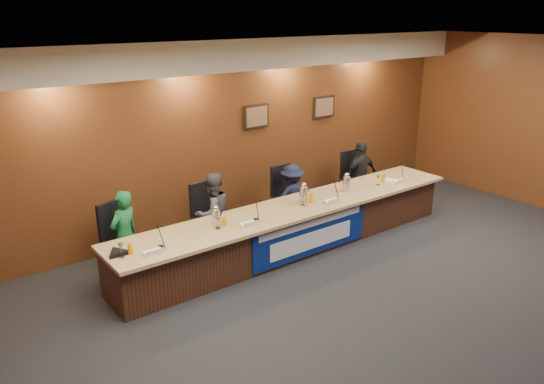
{
  "coord_description": "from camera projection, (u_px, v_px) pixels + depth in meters",
  "views": [
    {
      "loc": [
        -4.94,
        -3.54,
        3.63
      ],
      "look_at": [
        -0.41,
        2.44,
        1.04
      ],
      "focal_mm": 35.0,
      "sensor_mm": 36.0,
      "label": 1
    }
  ],
  "objects": [
    {
      "name": "floor",
      "position": [
        415.0,
        314.0,
        6.68
      ],
      "size": [
        10.0,
        10.0,
        0.0
      ],
      "primitive_type": "plane",
      "color": "black",
      "rests_on": "ground"
    },
    {
      "name": "ceiling",
      "position": [
        441.0,
        52.0,
        5.63
      ],
      "size": [
        10.0,
        8.0,
        0.04
      ],
      "primitive_type": "cube",
      "color": "silver",
      "rests_on": "wall_back"
    },
    {
      "name": "wall_back",
      "position": [
        237.0,
        133.0,
        9.17
      ],
      "size": [
        10.0,
        0.04,
        3.2
      ],
      "primitive_type": "cube",
      "color": "#582E16",
      "rests_on": "floor"
    },
    {
      "name": "soffit",
      "position": [
        243.0,
        54.0,
        8.54
      ],
      "size": [
        10.0,
        0.5,
        0.5
      ],
      "primitive_type": "cube",
      "color": "beige",
      "rests_on": "wall_back"
    },
    {
      "name": "dais_body",
      "position": [
        294.0,
        229.0,
        8.37
      ],
      "size": [
        6.0,
        0.8,
        0.7
      ],
      "primitive_type": "cube",
      "color": "#381D11",
      "rests_on": "floor"
    },
    {
      "name": "dais_top",
      "position": [
        297.0,
        207.0,
        8.21
      ],
      "size": [
        6.1,
        0.95,
        0.05
      ],
      "primitive_type": "cube",
      "color": "tan",
      "rests_on": "dais_body"
    },
    {
      "name": "banner",
      "position": [
        312.0,
        235.0,
        8.05
      ],
      "size": [
        2.2,
        0.02,
        0.65
      ],
      "primitive_type": "cube",
      "color": "navy",
      "rests_on": "dais_body"
    },
    {
      "name": "banner_text_upper",
      "position": [
        313.0,
        223.0,
        7.97
      ],
      "size": [
        2.0,
        0.01,
        0.1
      ],
      "primitive_type": "cube",
      "color": "silver",
      "rests_on": "banner"
    },
    {
      "name": "banner_text_lower",
      "position": [
        312.0,
        240.0,
        8.06
      ],
      "size": [
        1.6,
        0.01,
        0.28
      ],
      "primitive_type": "cube",
      "color": "silver",
      "rests_on": "banner"
    },
    {
      "name": "wall_photo_left",
      "position": [
        256.0,
        116.0,
        9.29
      ],
      "size": [
        0.52,
        0.04,
        0.42
      ],
      "primitive_type": "cube",
      "color": "black",
      "rests_on": "wall_back"
    },
    {
      "name": "wall_photo_right",
      "position": [
        324.0,
        107.0,
        10.2
      ],
      "size": [
        0.52,
        0.04,
        0.42
      ],
      "primitive_type": "cube",
      "color": "black",
      "rests_on": "wall_back"
    },
    {
      "name": "panelist_a",
      "position": [
        125.0,
        235.0,
        7.37
      ],
      "size": [
        0.56,
        0.48,
        1.31
      ],
      "primitive_type": "imported",
      "rotation": [
        0.0,
        0.0,
        3.55
      ],
      "color": "#156330",
      "rests_on": "floor"
    },
    {
      "name": "panelist_b",
      "position": [
        213.0,
        213.0,
        8.19
      ],
      "size": [
        0.66,
        0.53,
        1.29
      ],
      "primitive_type": "imported",
      "rotation": [
        0.0,
        0.0,
        3.21
      ],
      "color": "#48494E",
      "rests_on": "floor"
    },
    {
      "name": "panelist_c",
      "position": [
        292.0,
        197.0,
        9.11
      ],
      "size": [
        0.8,
        0.54,
        1.15
      ],
      "primitive_type": "imported",
      "rotation": [
        0.0,
        0.0,
        2.98
      ],
      "color": "#131832",
      "rests_on": "floor"
    },
    {
      "name": "panelist_d",
      "position": [
        360.0,
        175.0,
        10.04
      ],
      "size": [
        0.77,
        0.33,
        1.31
      ],
      "primitive_type": "imported",
      "rotation": [
        0.0,
        0.0,
        3.13
      ],
      "color": "black",
      "rests_on": "floor"
    },
    {
      "name": "office_chair_a",
      "position": [
        123.0,
        244.0,
        7.5
      ],
      "size": [
        0.6,
        0.6,
        0.08
      ],
      "primitive_type": "cube",
      "rotation": [
        0.0,
        0.0,
        0.31
      ],
      "color": "black",
      "rests_on": "floor"
    },
    {
      "name": "office_chair_b",
      "position": [
        210.0,
        221.0,
        8.32
      ],
      "size": [
        0.52,
        0.52,
        0.08
      ],
      "primitive_type": "cube",
      "rotation": [
        0.0,
        0.0,
        0.09
      ],
      "color": "black",
      "rests_on": "floor"
    },
    {
      "name": "office_chair_c",
      "position": [
        289.0,
        200.0,
        9.22
      ],
      "size": [
        0.5,
        0.5,
        0.08
      ],
      "primitive_type": "cube",
      "rotation": [
        0.0,
        0.0,
        0.05
      ],
      "color": "black",
      "rests_on": "floor"
    },
    {
      "name": "office_chair_d",
      "position": [
        356.0,
        183.0,
        10.17
      ],
      "size": [
        0.5,
        0.5,
        0.08
      ],
      "primitive_type": "cube",
      "rotation": [
        0.0,
        0.0,
        0.03
      ],
      "color": "black",
      "rests_on": "floor"
    },
    {
      "name": "nameplate_a",
      "position": [
        154.0,
        252.0,
        6.55
      ],
      "size": [
        0.24,
        0.08,
        0.1
      ],
      "primitive_type": "cube",
      "rotation": [
        0.31,
        0.0,
        0.0
      ],
      "color": "white",
      "rests_on": "dais_top"
    },
    {
      "name": "microphone_a",
      "position": [
        161.0,
        246.0,
        6.77
      ],
      "size": [
        0.07,
        0.07,
        0.02
      ],
      "primitive_type": "cylinder",
      "color": "black",
      "rests_on": "dais_top"
    },
    {
      "name": "juice_glass_a",
      "position": [
        130.0,
        249.0,
        6.56
      ],
      "size": [
        0.06,
        0.06,
        0.15
      ],
      "primitive_type": "cylinder",
      "color": "#FF9900",
      "rests_on": "dais_top"
    },
    {
      "name": "water_glass_a",
      "position": [
        121.0,
        250.0,
        6.47
      ],
      "size": [
        0.08,
        0.08,
        0.18
      ],
      "primitive_type": "cylinder",
      "color": "silver",
      "rests_on": "dais_top"
    },
    {
      "name": "nameplate_b",
      "position": [
        250.0,
        223.0,
        7.41
      ],
      "size": [
        0.24,
        0.08,
        0.1
      ],
      "primitive_type": "cube",
      "rotation": [
        0.31,
        0.0,
        0.0
      ],
      "color": "white",
      "rests_on": "dais_top"
    },
    {
      "name": "microphone_b",
      "position": [
        256.0,
        219.0,
        7.65
      ],
      "size": [
        0.07,
        0.07,
        0.02
      ],
      "primitive_type": "cylinder",
      "color": "black",
      "rests_on": "dais_top"
    },
    {
      "name": "juice_glass_b",
      "position": [
        224.0,
        221.0,
        7.4
      ],
      "size": [
        0.06,
        0.06,
        0.15
      ],
      "primitive_type": "cylinder",
      "color": "#FF9900",
      "rests_on": "dais_top"
    },
    {
      "name": "water_glass_b",
      "position": [
        218.0,
        223.0,
        7.32
      ],
      "size": [
        0.08,
        0.08,
        0.18
      ],
      "primitive_type": "cylinder",
      "color": "silver",
      "rests_on": "dais_top"
    },
    {
      "name": "nameplate_c",
      "position": [
        334.0,
        200.0,
        8.3
      ],
      "size": [
        0.24,
        0.08,
        0.1
      ],
      "primitive_type": "cube",
      "rotation": [
        0.31,
        0.0,
        0.0
      ],
      "color": "white",
      "rests_on": "dais_top"
    },
    {
      "name": "microphone_c",
      "position": [
        334.0,
        199.0,
        8.48
      ],
      "size": [
        0.07,
        0.07,
        0.02
      ],
      "primitive_type": "cylinder",
      "color": "black",
      "rests_on": "dais_top"
    },
    {
      "name": "juice_glass_c",
      "position": [
        311.0,
        198.0,
        8.3
      ],
      "size": [
        0.06,
        0.06,
        0.15
      ],
      "primitive_type": "cylinder",
      "color": "#FF9900",
      "rests_on": "dais_top"
    },
    {
      "name": "water_glass_c",
      "position": [
        303.0,
        200.0,
        8.2
      ],
      "size": [
        0.08,
        0.08,
        0.18
      ],
      "primitive_type": "cylinder",
      "color": "silver",
      "rests_on": "dais_top"
    },
    {
      "name": "nameplate_d",
      "position": [
        401.0,
        180.0,
        9.27
      ],
      "size": [
        0.24,
        0.08,
        0.1
      ],
      "primitive_type": "cube",
      "rotation": [
        0.31,
        0.0,
        0.0
      ],
      "color": "white",
      "rests_on": "dais_top"
    },
    {
      "name": "microphone_d",
      "position": [
        400.0,
        179.0,
        9.47
      ],
      "size": [
        0.07,
        0.07,
        0.02
      ],
      "primitive_type": "cylinder",
      "color": "black",
      "rests_on": "dais_top"
    },
    {
      "name": "juice_glass_d",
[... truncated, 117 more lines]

